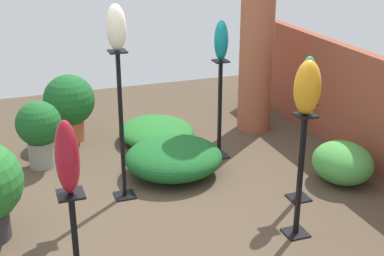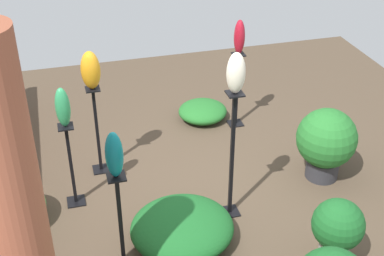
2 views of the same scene
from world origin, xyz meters
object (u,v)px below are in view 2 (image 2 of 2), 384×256
(art_vase_jade, at_px, (63,107))
(pedestal_ivory, at_px, (232,161))
(pedestal_teal, at_px, (121,231))
(pedestal_ruby, at_px, (237,93))
(art_vase_ruby, at_px, (239,37))
(pedestal_jade, at_px, (72,169))
(art_vase_teal, at_px, (114,155))
(potted_plant_back_center, at_px, (326,141))
(brick_pillar, at_px, (16,221))
(pedestal_amber, at_px, (98,134))
(potted_plant_mid_left, at_px, (337,229))
(art_vase_ivory, at_px, (236,73))
(art_vase_amber, at_px, (91,70))

(art_vase_jade, bearing_deg, pedestal_ivory, -111.29)
(pedestal_teal, xyz_separation_m, pedestal_ruby, (2.34, -1.93, -0.04))
(art_vase_ruby, bearing_deg, pedestal_jade, 116.60)
(pedestal_jade, bearing_deg, pedestal_ivory, -111.29)
(pedestal_ivory, height_order, art_vase_jade, pedestal_ivory)
(pedestal_ruby, height_order, art_vase_teal, art_vase_teal)
(pedestal_ruby, xyz_separation_m, potted_plant_back_center, (-1.43, -0.59, 0.02))
(brick_pillar, distance_m, art_vase_teal, 1.02)
(pedestal_amber, distance_m, potted_plant_mid_left, 2.92)
(pedestal_teal, bearing_deg, brick_pillar, 131.59)
(art_vase_ivory, distance_m, potted_plant_back_center, 1.77)
(art_vase_teal, xyz_separation_m, art_vase_ruby, (2.34, -1.93, -0.07))
(art_vase_ivory, bearing_deg, pedestal_amber, 46.93)
(pedestal_jade, bearing_deg, pedestal_teal, -163.38)
(art_vase_jade, distance_m, art_vase_amber, 0.66)
(pedestal_jade, bearing_deg, art_vase_teal, -163.38)
(pedestal_jade, height_order, pedestal_amber, pedestal_amber)
(brick_pillar, bearing_deg, art_vase_jade, -12.29)
(potted_plant_back_center, xyz_separation_m, potted_plant_mid_left, (-1.33, 0.57, -0.05))
(pedestal_ruby, distance_m, potted_plant_back_center, 1.55)
(pedestal_ruby, bearing_deg, pedestal_ivory, 158.79)
(pedestal_teal, xyz_separation_m, art_vase_ivory, (0.57, -1.25, 1.16))
(pedestal_teal, bearing_deg, art_vase_amber, 0.29)
(pedestal_jade, bearing_deg, art_vase_ruby, -63.40)
(art_vase_jade, relative_size, art_vase_teal, 1.01)
(art_vase_amber, xyz_separation_m, art_vase_ruby, (0.60, -1.94, -0.05))
(brick_pillar, height_order, art_vase_jade, brick_pillar)
(art_vase_ivory, bearing_deg, art_vase_teal, 114.68)
(pedestal_ivory, xyz_separation_m, art_vase_teal, (-0.57, 1.25, 0.68))
(pedestal_amber, distance_m, art_vase_ivory, 2.08)
(pedestal_amber, xyz_separation_m, pedestal_ruby, (0.60, -1.94, -0.03))
(art_vase_jade, height_order, art_vase_teal, art_vase_teal)
(pedestal_teal, xyz_separation_m, art_vase_amber, (1.74, 0.01, 0.81))
(pedestal_jade, distance_m, pedestal_teal, 1.25)
(art_vase_teal, bearing_deg, pedestal_ruby, -39.51)
(art_vase_ruby, bearing_deg, pedestal_ruby, -26.57)
(pedestal_teal, height_order, pedestal_amber, pedestal_teal)
(art_vase_teal, distance_m, art_vase_amber, 1.74)
(art_vase_amber, bearing_deg, potted_plant_back_center, -108.20)
(pedestal_ivory, relative_size, pedestal_teal, 1.29)
(pedestal_amber, bearing_deg, art_vase_jade, 147.54)
(art_vase_ivory, bearing_deg, art_vase_amber, 46.93)
(brick_pillar, xyz_separation_m, art_vase_jade, (1.88, -0.41, -0.18))
(pedestal_teal, xyz_separation_m, potted_plant_back_center, (0.91, -2.52, -0.02))
(brick_pillar, bearing_deg, pedestal_teal, -48.41)
(pedestal_ruby, distance_m, art_vase_amber, 2.20)
(pedestal_teal, height_order, art_vase_teal, art_vase_teal)
(art_vase_ivory, bearing_deg, potted_plant_mid_left, -144.74)
(brick_pillar, height_order, art_vase_amber, brick_pillar)
(art_vase_ivory, bearing_deg, pedestal_jade, 68.71)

